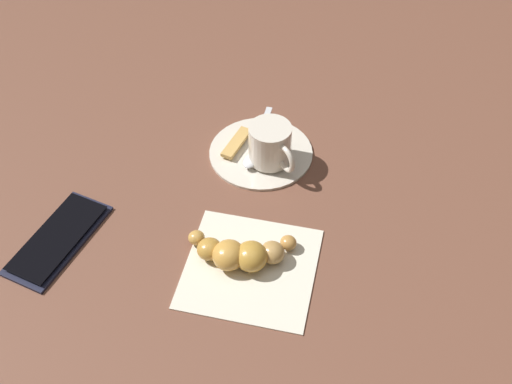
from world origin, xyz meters
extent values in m
plane|color=brown|center=(0.00, 0.00, 0.00)|extent=(1.80, 1.80, 0.00)
cylinder|color=beige|center=(-0.11, -0.04, 0.00)|extent=(0.15, 0.15, 0.01)
cylinder|color=beige|center=(-0.10, -0.02, 0.04)|extent=(0.06, 0.06, 0.06)
cylinder|color=black|center=(-0.10, -0.02, 0.05)|extent=(0.05, 0.05, 0.00)
torus|color=beige|center=(-0.07, 0.01, 0.04)|extent=(0.03, 0.04, 0.04)
cube|color=silver|center=(-0.14, -0.06, 0.01)|extent=(0.11, 0.03, 0.00)
ellipsoid|color=silver|center=(-0.07, -0.04, 0.01)|extent=(0.03, 0.02, 0.01)
cube|color=tan|center=(-0.10, -0.08, 0.01)|extent=(0.07, 0.02, 0.01)
cube|color=silver|center=(0.09, 0.03, 0.00)|extent=(0.19, 0.19, 0.00)
ellipsoid|color=#C39044|center=(0.08, -0.05, 0.01)|extent=(0.03, 0.03, 0.02)
ellipsoid|color=#B98636|center=(0.09, -0.02, 0.02)|extent=(0.04, 0.04, 0.03)
ellipsoid|color=gold|center=(0.09, 0.01, 0.02)|extent=(0.05, 0.05, 0.03)
ellipsoid|color=#BB8935|center=(0.08, 0.03, 0.02)|extent=(0.06, 0.06, 0.03)
ellipsoid|color=#B2864A|center=(0.06, 0.05, 0.02)|extent=(0.04, 0.04, 0.03)
ellipsoid|color=#BA8440|center=(0.04, 0.06, 0.01)|extent=(0.02, 0.02, 0.02)
cube|color=#1B1D30|center=(0.15, -0.21, 0.00)|extent=(0.15, 0.07, 0.01)
cube|color=black|center=(0.15, -0.21, 0.01)|extent=(0.14, 0.06, 0.00)
camera|label=1|loc=(0.51, 0.23, 0.65)|focal=45.22mm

